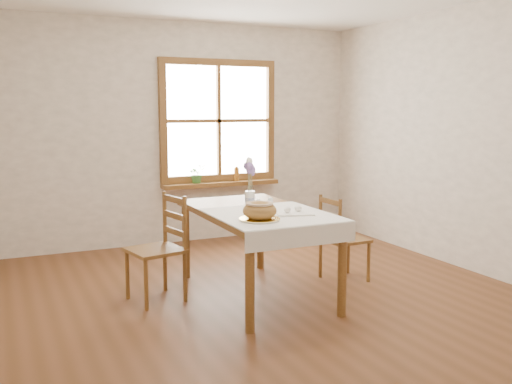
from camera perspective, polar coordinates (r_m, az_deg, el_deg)
ground at (r=4.76m, az=1.54°, el=-11.26°), size 5.00×5.00×0.00m
room_walls at (r=4.49m, az=1.63°, el=9.73°), size 4.60×5.10×2.65m
window at (r=6.95m, az=-3.78°, el=7.12°), size 1.46×0.08×1.46m
window_sill at (r=6.95m, az=-3.52°, el=0.83°), size 1.46×0.20×0.05m
dining_table at (r=4.85m, az=-0.00°, el=-2.75°), size 0.90×1.60×0.75m
table_linen at (r=4.56m, az=1.60°, el=-2.31°), size 0.91×0.99×0.01m
chair_left at (r=4.84m, az=-10.04°, el=-5.58°), size 0.51×0.50×0.89m
chair_right at (r=5.40m, az=8.86°, el=-4.56°), size 0.40×0.38×0.80m
bread_plate at (r=4.31m, az=0.36°, el=-2.75°), size 0.38×0.38×0.02m
bread_loaf at (r=4.30m, az=0.37°, el=-1.71°), size 0.26×0.26×0.14m
egg_napkin at (r=4.60m, az=3.82°, el=-2.08°), size 0.36×0.33×0.01m
eggs at (r=4.59m, az=3.83°, el=-1.69°), size 0.28×0.26×0.05m
salt_shaker at (r=4.76m, az=0.23°, el=-1.23°), size 0.06×0.06×0.09m
pepper_shaker at (r=4.89m, az=1.45°, el=-1.01°), size 0.05×0.05×0.09m
flower_vase at (r=5.15m, az=-0.62°, el=-0.56°), size 0.11×0.11×0.10m
lavender_bouquet at (r=5.12m, az=-0.62°, el=1.68°), size 0.16×0.16×0.30m
potted_plant at (r=6.83m, az=-5.94°, el=1.61°), size 0.24×0.26×0.17m
amber_bottle at (r=7.01m, az=-1.96°, el=1.85°), size 0.08×0.08×0.18m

